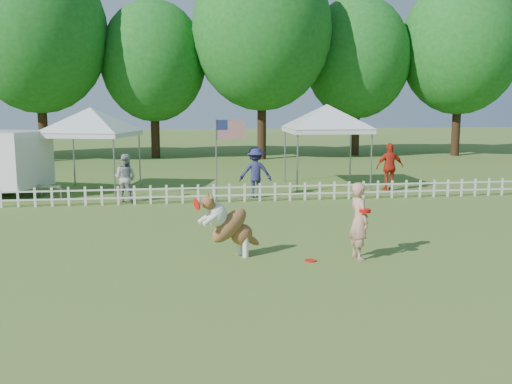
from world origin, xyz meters
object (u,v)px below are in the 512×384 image
Objects in this scene: canopy_tent_right at (326,146)px; spectator_a at (125,178)px; flag_pole at (216,160)px; spectator_c at (390,167)px; dog at (230,225)px; frisbee_on_turf at (310,261)px; spectator_b at (255,172)px; canopy_tent_left at (92,151)px; handler at (359,221)px.

canopy_tent_right reaches higher than spectator_a.
flag_pole reaches higher than spectator_c.
dog is 5.58× the size of frisbee_on_turf.
dog is 0.51× the size of flag_pole.
flag_pole is at bearing 22.34° from spectator_b.
canopy_tent_right is at bearing 41.95° from dog.
canopy_tent_right is (8.67, 0.06, 0.05)m from canopy_tent_left.
flag_pole reaches higher than dog.
flag_pole is (4.25, -2.76, -0.13)m from canopy_tent_left.
frisbee_on_turf is at bearing 143.16° from spectator_a.
canopy_tent_right reaches higher than spectator_c.
canopy_tent_right reaches higher than frisbee_on_turf.
spectator_b is (4.27, 0.21, 0.08)m from spectator_a.
handler is 7.75m from flag_pole.
spectator_b reaches higher than frisbee_on_turf.
spectator_a is at bearing -45.81° from canopy_tent_left.
canopy_tent_left is 2.87m from spectator_a.
spectator_c reaches higher than dog.
spectator_b is (-3.06, -2.29, -0.67)m from canopy_tent_right.
canopy_tent_right is 1.79× the size of spectator_b.
spectator_c is at bearing 7.90° from canopy_tent_left.
flag_pole reaches higher than spectator_b.
spectator_c is (6.42, 1.34, -0.48)m from flag_pole.
canopy_tent_right is 1.14× the size of flag_pole.
canopy_tent_right reaches higher than dog.
frisbee_on_turf is 10.82m from canopy_tent_right.
canopy_tent_left is 10.78m from spectator_c.
spectator_a is (-4.24, 7.75, 0.76)m from frisbee_on_turf.
canopy_tent_right is 1.97× the size of spectator_a.
dog is 10.85m from canopy_tent_right.
spectator_a is (1.34, -2.44, -0.70)m from canopy_tent_left.
spectator_b is at bearing -152.75° from spectator_a.
canopy_tent_right is (2.07, 10.19, 0.74)m from handler.
canopy_tent_right is 2.57m from spectator_c.
spectator_c is at bearing 28.66° from dog.
canopy_tent_left reaches higher than frisbee_on_turf.
canopy_tent_left reaches higher than spectator_a.
frisbee_on_turf is 7.67m from flag_pole.
spectator_c is (6.66, 8.28, 0.18)m from dog.
spectator_c reaches higher than spectator_a.
flag_pole is at bearing 65.45° from dog.
flag_pole reaches higher than spectator_a.
spectator_b is at bearing 89.79° from frisbee_on_turf.
frisbee_on_turf is 0.08× the size of canopy_tent_right.
flag_pole is 1.58× the size of spectator_b.
handler is 0.93× the size of spectator_b.
spectator_c is at bearing 0.78° from flag_pole.
handler is at bearing 64.53° from spectator_c.
handler is 7.96m from spectator_b.
flag_pole is at bearing 100.13° from frisbee_on_turf.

